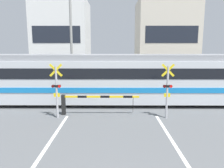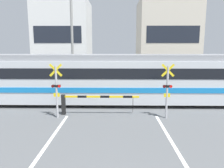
{
  "view_description": "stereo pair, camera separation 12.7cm",
  "coord_description": "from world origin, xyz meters",
  "px_view_note": "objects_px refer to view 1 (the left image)",
  "views": [
    {
      "loc": [
        0.07,
        -2.54,
        3.7
      ],
      "look_at": [
        0.0,
        9.95,
        1.6
      ],
      "focal_mm": 35.0,
      "sensor_mm": 36.0,
      "label": 1
    },
    {
      "loc": [
        0.19,
        -2.54,
        3.7
      ],
      "look_at": [
        0.0,
        9.95,
        1.6
      ],
      "focal_mm": 35.0,
      "sensor_mm": 36.0,
      "label": 2
    }
  ],
  "objects_px": {
    "crossing_barrier_far": "(132,84)",
    "pedestrian": "(125,77)",
    "crossing_signal_right": "(167,89)",
    "crossing_barrier_near": "(84,101)",
    "crossing_signal_left": "(57,89)",
    "commuter_train": "(109,77)"
  },
  "relations": [
    {
      "from": "commuter_train",
      "to": "crossing_barrier_far",
      "type": "distance_m",
      "value": 3.44
    },
    {
      "from": "crossing_barrier_far",
      "to": "pedestrian",
      "type": "distance_m",
      "value": 2.82
    },
    {
      "from": "crossing_barrier_far",
      "to": "crossing_signal_left",
      "type": "relative_size",
      "value": 1.49
    },
    {
      "from": "crossing_signal_left",
      "to": "crossing_barrier_near",
      "type": "bearing_deg",
      "value": 22.59
    },
    {
      "from": "crossing_barrier_far",
      "to": "crossing_signal_left",
      "type": "height_order",
      "value": "crossing_signal_left"
    },
    {
      "from": "crossing_signal_left",
      "to": "crossing_signal_right",
      "type": "relative_size",
      "value": 1.0
    },
    {
      "from": "crossing_signal_right",
      "to": "pedestrian",
      "type": "xyz_separation_m",
      "value": [
        -1.71,
        8.75,
        -0.59
      ]
    },
    {
      "from": "crossing_signal_left",
      "to": "pedestrian",
      "type": "distance_m",
      "value": 9.66
    },
    {
      "from": "crossing_barrier_far",
      "to": "crossing_signal_right",
      "type": "distance_m",
      "value": 6.16
    },
    {
      "from": "crossing_signal_left",
      "to": "crossing_signal_right",
      "type": "bearing_deg",
      "value": 0.0
    },
    {
      "from": "crossing_signal_right",
      "to": "pedestrian",
      "type": "relative_size",
      "value": 1.67
    },
    {
      "from": "crossing_barrier_far",
      "to": "crossing_signal_right",
      "type": "relative_size",
      "value": 1.49
    },
    {
      "from": "commuter_train",
      "to": "crossing_barrier_far",
      "type": "relative_size",
      "value": 4.06
    },
    {
      "from": "crossing_barrier_near",
      "to": "pedestrian",
      "type": "distance_m",
      "value": 8.63
    },
    {
      "from": "crossing_signal_right",
      "to": "crossing_barrier_near",
      "type": "bearing_deg",
      "value": 172.75
    },
    {
      "from": "crossing_barrier_near",
      "to": "commuter_train",
      "type": "bearing_deg",
      "value": 63.58
    },
    {
      "from": "commuter_train",
      "to": "crossing_barrier_far",
      "type": "height_order",
      "value": "commuter_train"
    },
    {
      "from": "crossing_signal_right",
      "to": "crossing_barrier_far",
      "type": "bearing_deg",
      "value": 102.78
    },
    {
      "from": "pedestrian",
      "to": "commuter_train",
      "type": "bearing_deg",
      "value": -104.24
    },
    {
      "from": "commuter_train",
      "to": "pedestrian",
      "type": "distance_m",
      "value": 5.81
    },
    {
      "from": "crossing_barrier_near",
      "to": "crossing_barrier_far",
      "type": "height_order",
      "value": "same"
    },
    {
      "from": "crossing_barrier_far",
      "to": "crossing_signal_left",
      "type": "xyz_separation_m",
      "value": [
        -4.42,
        -5.96,
        0.78
      ]
    }
  ]
}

